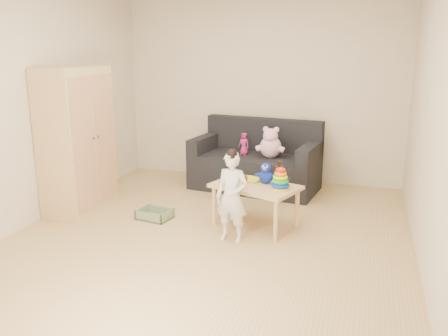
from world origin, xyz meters
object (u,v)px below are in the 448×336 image
(play_table, at_px, (255,206))
(toddler, at_px, (232,198))
(sofa, at_px, (255,172))
(wardrobe, at_px, (77,140))

(play_table, bearing_deg, toddler, -106.54)
(sofa, distance_m, play_table, 1.40)
(wardrobe, xyz_separation_m, play_table, (2.13, 0.04, -0.61))
(wardrobe, xyz_separation_m, toddler, (2.00, -0.41, -0.39))
(sofa, relative_size, toddler, 1.87)
(toddler, bearing_deg, sofa, 102.35)
(wardrobe, xyz_separation_m, sofa, (1.81, 1.41, -0.60))
(wardrobe, distance_m, toddler, 2.08)
(toddler, bearing_deg, play_table, 79.75)
(sofa, bearing_deg, play_table, -68.95)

